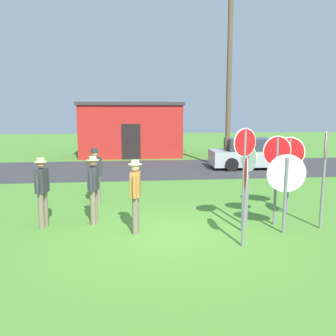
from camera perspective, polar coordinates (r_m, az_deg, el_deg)
ground_plane at (r=8.89m, az=-1.35°, el=-10.06°), size 80.00×80.00×0.00m
street_asphalt at (r=18.57m, az=-4.15°, el=-0.15°), size 60.00×6.40×0.01m
building_background at (r=24.22m, az=-5.76°, el=5.94°), size 6.44×4.27×3.39m
utility_pole at (r=18.81m, az=9.34°, el=14.13°), size 1.80×0.24×8.97m
parked_car_on_street at (r=19.25m, az=12.77°, el=2.02°), size 4.37×2.15×1.51m
stop_sign_nearest at (r=8.89m, az=11.60°, el=0.80°), size 0.62×0.29×2.47m
stop_sign_center_cluster at (r=9.64m, az=16.27°, el=0.53°), size 0.76×0.09×2.26m
stop_sign_tallest at (r=7.94m, az=11.76°, el=-2.80°), size 0.21×0.68×1.93m
stop_sign_leaning_right at (r=9.70m, az=22.82°, el=0.69°), size 0.35×0.63×2.39m
stop_sign_rear_left at (r=11.05m, az=18.05°, el=1.09°), size 0.90×0.08×2.15m
stop_sign_leaning_left at (r=9.03m, az=17.60°, el=-1.82°), size 0.89×0.23×1.89m
stop_sign_far_back at (r=9.38m, az=12.15°, el=-0.50°), size 0.21×0.66×2.06m
person_on_left at (r=9.64m, az=-18.69°, el=-2.97°), size 0.32×0.56×1.74m
person_with_sunhat at (r=8.75m, az=-5.00°, el=-3.70°), size 0.31×0.57×1.74m
person_near_signs at (r=9.63m, az=-11.32°, el=-2.69°), size 0.31×0.56×1.74m
person_holding_notes at (r=11.67m, az=-11.08°, el=-0.70°), size 0.41×0.45×1.74m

